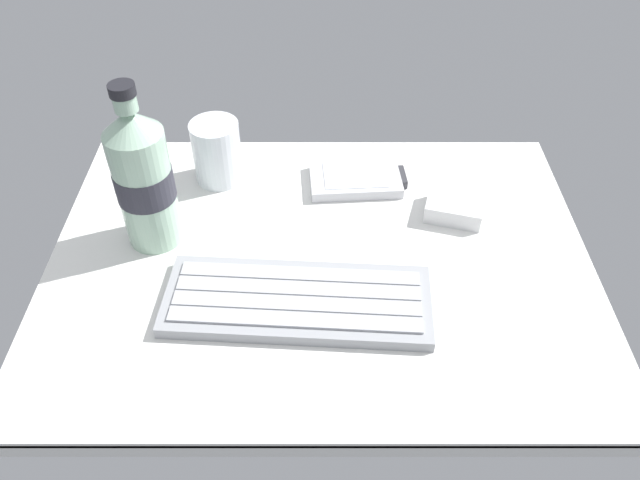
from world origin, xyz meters
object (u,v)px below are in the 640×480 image
at_px(handheld_device, 357,179).
at_px(water_bottle, 144,178).
at_px(juice_cup, 218,154).
at_px(keyboard, 297,300).
at_px(charger_block, 455,207).

bearing_deg(handheld_device, water_bottle, -156.97).
xyz_separation_m(handheld_device, juice_cup, (-0.18, 0.01, 0.03)).
relative_size(keyboard, handheld_device, 2.25).
height_order(handheld_device, water_bottle, water_bottle).
xyz_separation_m(water_bottle, charger_block, (0.37, 0.04, -0.08)).
bearing_deg(handheld_device, charger_block, -27.83).
bearing_deg(keyboard, charger_block, 38.16).
xyz_separation_m(keyboard, water_bottle, (-0.18, 0.11, 0.08)).
bearing_deg(charger_block, water_bottle, -173.58).
bearing_deg(water_bottle, handheld_device, 23.03).
bearing_deg(water_bottle, keyboard, -32.42).
distance_m(water_bottle, charger_block, 0.38).
height_order(juice_cup, charger_block, juice_cup).
xyz_separation_m(handheld_device, charger_block, (0.12, -0.06, 0.00)).
bearing_deg(charger_block, handheld_device, 152.17).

